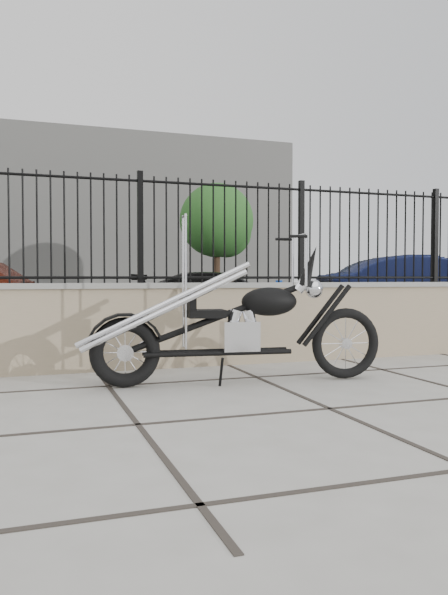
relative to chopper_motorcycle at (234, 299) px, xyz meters
name	(u,v)px	position (x,y,z in m)	size (l,w,h in m)	color
ground_plane	(330,409)	(0.33, -1.26, -0.82)	(90.00, 90.00, 0.00)	#99968E
parking_lot	(109,314)	(0.33, 11.24, -0.82)	(30.00, 30.00, 0.00)	black
retaining_wall	(225,323)	(0.33, 1.24, -0.34)	(14.00, 0.36, 0.96)	gray
iron_fence	(225,232)	(0.33, 1.24, 0.74)	(14.00, 0.08, 1.20)	black
background_building	(70,219)	(0.33, 25.24, 3.18)	(22.00, 6.00, 8.00)	beige
chopper_motorcycle	(234,299)	(0.00, 0.00, 0.00)	(2.73, 0.48, 1.64)	black
car_black	(224,298)	(2.21, 6.74, -0.25)	(1.60, 3.93, 1.14)	black
car_blue	(423,290)	(6.48, 5.50, -0.07)	(1.58, 4.54, 1.50)	black
bollard_a	(61,320)	(-1.45, 2.91, -0.37)	(0.11, 0.11, 0.90)	blue
bollard_b	(279,309)	(2.20, 3.79, -0.33)	(0.12, 0.12, 0.97)	#0C31BA
tree_right	(217,217)	(4.98, 15.60, 2.48)	(2.79, 2.79, 4.71)	#382619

